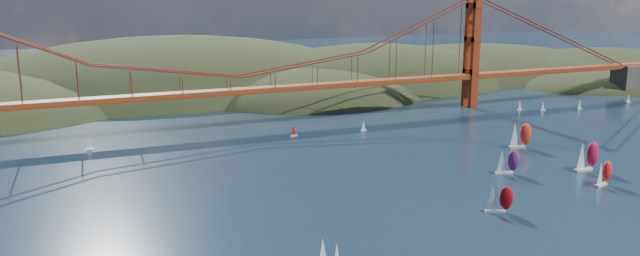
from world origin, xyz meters
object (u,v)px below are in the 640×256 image
at_px(racer_2, 587,155).
at_px(racer_3, 520,135).
at_px(racer_0, 499,198).
at_px(racer_1, 604,173).
at_px(racer_rwb, 507,161).

relative_size(racer_2, racer_3, 1.02).
relative_size(racer_0, racer_1, 0.99).
bearing_deg(racer_0, racer_3, 69.68).
xyz_separation_m(racer_1, racer_rwb, (-19.11, 21.37, 0.24)).
distance_m(racer_1, racer_2, 16.03).
xyz_separation_m(racer_3, racer_rwb, (-26.54, -25.28, -0.77)).
height_order(racer_1, racer_2, racer_2).
distance_m(racer_2, racer_3, 32.55).
xyz_separation_m(racer_0, racer_2, (52.30, 20.62, 1.15)).
relative_size(racer_0, racer_3, 0.79).
xyz_separation_m(racer_0, racer_1, (44.77, 6.53, 0.03)).
bearing_deg(racer_1, racer_0, 174.93).
distance_m(racer_0, racer_2, 56.23).
height_order(racer_2, racer_rwb, racer_2).
height_order(racer_1, racer_rwb, racer_rwb).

